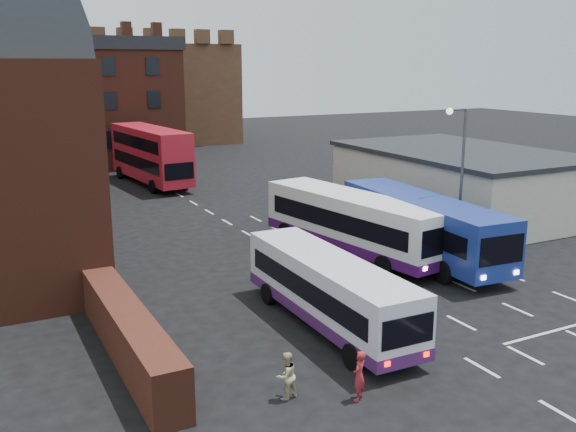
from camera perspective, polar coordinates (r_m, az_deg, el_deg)
name	(u,v)px	position (r m, az deg, el deg)	size (l,w,h in m)	color
ground	(407,325)	(25.49, 10.54, -9.51)	(180.00, 180.00, 0.00)	black
forecourt_wall	(129,335)	(22.69, -13.95, -10.20)	(1.20, 10.00, 1.80)	#602B1E
cream_building	(459,180)	(44.57, 14.95, 3.08)	(10.40, 16.40, 4.25)	beige
brick_terrace	(56,110)	(65.08, -19.89, 8.86)	(22.00, 10.00, 11.00)	brown
castle_keep	(131,93)	(86.94, -13.82, 10.57)	(22.00, 22.00, 12.00)	brown
bus_white_outbound	(329,287)	(24.50, 3.65, -6.30)	(2.57, 9.83, 2.67)	white
bus_white_inbound	(353,219)	(33.66, 5.77, -0.31)	(4.43, 11.90, 3.17)	white
bus_blue	(422,223)	(33.46, 11.79, -0.59)	(3.54, 11.86, 3.19)	navy
bus_red_double	(151,155)	(54.12, -12.12, 5.36)	(3.76, 11.88, 4.67)	red
street_lamp	(459,166)	(34.47, 14.98, 4.29)	(1.54, 0.49, 7.66)	#4C4E51
pedestrian_red	(359,376)	(19.79, 6.34, -13.92)	(0.57, 0.37, 1.56)	maroon
pedestrian_beige	(286,376)	(19.76, -0.15, -14.01)	(0.72, 0.56, 1.48)	#CCB990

